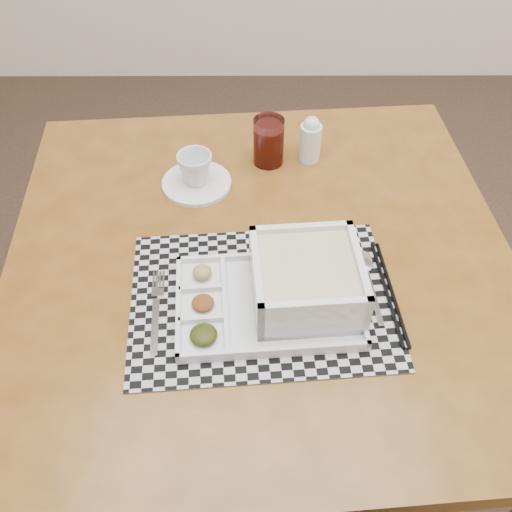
# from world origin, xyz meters

# --- Properties ---
(dining_table) EXTENTS (1.04, 1.04, 0.73)m
(dining_table) POSITION_xyz_m (-0.36, 0.55, 0.65)
(dining_table) COLOR #52310E
(dining_table) RESTS_ON ground
(placemat) EXTENTS (0.49, 0.38, 0.00)m
(placemat) POSITION_xyz_m (-0.36, 0.44, 0.73)
(placemat) COLOR #A2A2AA
(placemat) RESTS_ON dining_table
(serving_tray) EXTENTS (0.34, 0.24, 0.10)m
(serving_tray) POSITION_xyz_m (-0.30, 0.43, 0.77)
(serving_tray) COLOR silver
(serving_tray) RESTS_ON placemat
(fork) EXTENTS (0.03, 0.19, 0.00)m
(fork) POSITION_xyz_m (-0.54, 0.41, 0.73)
(fork) COLOR silver
(fork) RESTS_ON placemat
(spoon) EXTENTS (0.04, 0.18, 0.01)m
(spoon) POSITION_xyz_m (-0.17, 0.51, 0.73)
(spoon) COLOR silver
(spoon) RESTS_ON placemat
(chopsticks) EXTENTS (0.04, 0.24, 0.01)m
(chopsticks) POSITION_xyz_m (-0.13, 0.45, 0.73)
(chopsticks) COLOR black
(chopsticks) RESTS_ON placemat
(saucer) EXTENTS (0.15, 0.15, 0.01)m
(saucer) POSITION_xyz_m (-0.50, 0.76, 0.73)
(saucer) COLOR silver
(saucer) RESTS_ON dining_table
(cup) EXTENTS (0.09, 0.09, 0.07)m
(cup) POSITION_xyz_m (-0.50, 0.76, 0.77)
(cup) COLOR silver
(cup) RESTS_ON saucer
(juice_glass) EXTENTS (0.07, 0.07, 0.11)m
(juice_glass) POSITION_xyz_m (-0.34, 0.84, 0.78)
(juice_glass) COLOR white
(juice_glass) RESTS_ON dining_table
(creamer_bottle) EXTENTS (0.05, 0.05, 0.11)m
(creamer_bottle) POSITION_xyz_m (-0.25, 0.85, 0.78)
(creamer_bottle) COLOR silver
(creamer_bottle) RESTS_ON dining_table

